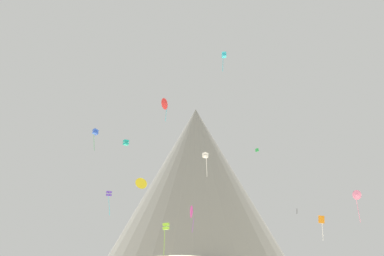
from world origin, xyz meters
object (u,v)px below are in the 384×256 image
kite_lime_low (166,227)px  kite_teal_mid (126,143)px  kite_indigo_mid (109,194)px  kite_magenta_low (192,212)px  kite_red_high (165,104)px  kite_green_mid (257,150)px  kite_white_mid (205,156)px  kite_blue_high (95,132)px  kite_pink_low (357,196)px  kite_yellow_mid (141,184)px  rock_massif (196,186)px  kite_cyan_high (224,55)px  kite_black_low (297,211)px  kite_orange_low (322,222)px

kite_lime_low → kite_teal_mid: 15.86m
kite_indigo_mid → kite_magenta_low: (19.76, -12.93, -5.43)m
kite_lime_low → kite_magenta_low: kite_magenta_low is taller
kite_red_high → kite_green_mid: (18.68, 1.03, -10.55)m
kite_teal_mid → kite_red_high: size_ratio=0.20×
kite_green_mid → kite_white_mid: bearing=-61.6°
kite_green_mid → kite_magenta_low: size_ratio=0.18×
kite_blue_high → kite_red_high: 20.55m
kite_pink_low → kite_yellow_mid: kite_yellow_mid is taller
rock_massif → kite_cyan_high: 75.06m
kite_blue_high → kite_lime_low: kite_blue_high is taller
rock_massif → kite_teal_mid: rock_massif is taller
kite_indigo_mid → kite_green_mid: (31.72, -4.67, 7.36)m
rock_massif → kite_blue_high: bearing=-109.1°
rock_massif → kite_magenta_low: bearing=-83.7°
kite_teal_mid → kite_magenta_low: 16.40m
kite_lime_low → kite_green_mid: size_ratio=6.53×
kite_lime_low → kite_green_mid: 23.99m
kite_blue_high → kite_black_low: kite_blue_high is taller
kite_pink_low → kite_lime_low: kite_pink_low is taller
kite_cyan_high → kite_black_low: size_ratio=3.57×
kite_lime_low → kite_yellow_mid: size_ratio=1.97×
kite_cyan_high → rock_massif: bearing=-179.2°
kite_black_low → kite_magenta_low: (-18.36, -6.66, -0.60)m
kite_orange_low → kite_yellow_mid: size_ratio=1.55×
kite_blue_high → kite_black_low: bearing=-151.2°
kite_cyan_high → kite_green_mid: bearing=148.7°
kite_lime_low → kite_teal_mid: bearing=156.0°
kite_pink_low → kite_red_high: bearing=-143.6°
kite_teal_mid → kite_lime_low: bearing=103.6°
kite_teal_mid → kite_black_low: 33.26m
kite_pink_low → kite_indigo_mid: kite_indigo_mid is taller
kite_white_mid → kite_black_low: kite_white_mid is taller
kite_cyan_high → kite_magenta_low: bearing=-142.1°
kite_lime_low → kite_green_mid: (16.33, 8.76, 15.24)m
rock_massif → kite_white_mid: rock_massif is taller
kite_orange_low → kite_teal_mid: bearing=67.0°
kite_pink_low → kite_yellow_mid: (-39.42, 9.01, 4.58)m
kite_cyan_high → kite_blue_high: bearing=-134.1°
kite_indigo_mid → kite_white_mid: bearing=102.5°
rock_massif → kite_indigo_mid: size_ratio=14.59×
kite_cyan_high → kite_magenta_low: 27.85m
rock_massif → kite_cyan_high: size_ratio=20.10×
kite_blue_high → kite_red_high: (18.53, -8.46, 2.74)m
kite_cyan_high → kite_white_mid: size_ratio=0.98×
rock_massif → kite_teal_mid: (-2.18, -75.83, -6.08)m
kite_teal_mid → kite_green_mid: size_ratio=1.34×
kite_pink_low → kite_cyan_high: bearing=-115.1°
kite_lime_low → kite_cyan_high: kite_cyan_high is taller
kite_indigo_mid → kite_cyan_high: (26.20, -18.76, 21.03)m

